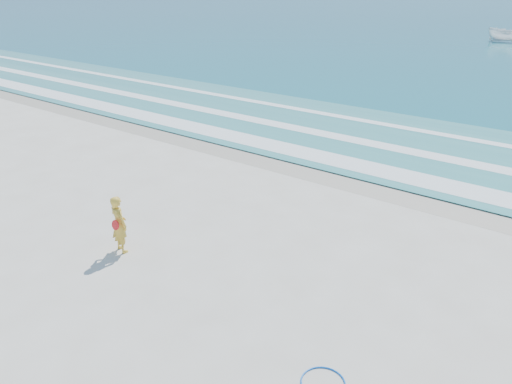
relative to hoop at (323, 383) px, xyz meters
The scene contains 9 objects.
ground 4.81m from the hoop, behind, with size 400.00×400.00×0.00m, color silver.
wet_sand 10.61m from the hoop, 116.82° to the left, with size 400.00×2.40×0.00m, color #B2A893.
shallow 15.24m from the hoop, 108.31° to the left, with size 400.00×10.00×0.01m, color #59B7AD.
foam_near 11.78m from the hoop, 113.97° to the left, with size 400.00×1.40×0.01m, color white.
foam_mid 14.48m from the hoop, 109.30° to the left, with size 400.00×0.90×0.01m, color white.
foam_far 17.63m from the hoop, 105.75° to the left, with size 400.00×0.60×0.01m, color white.
hoop is the anchor object (origin of this frame).
boat 58.78m from the hoop, 99.66° to the left, with size 1.60×4.25×1.64m, color white.
woman 6.93m from the hoop, behind, with size 0.65×0.49×1.61m.
Camera 1 is at (8.07, -6.78, 6.87)m, focal length 35.00 mm.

